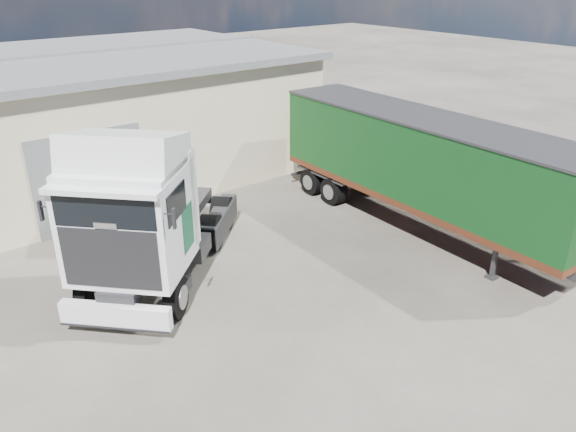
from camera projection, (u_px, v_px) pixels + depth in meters
ground at (316, 334)px, 14.68m from camera, size 120.00×120.00×0.00m
brick_boundary_wall at (423, 150)px, 24.97m from camera, size 0.35×26.00×2.50m
tractor_unit at (145, 221)px, 15.95m from camera, size 7.41×7.26×5.13m
box_trailer at (420, 161)px, 19.71m from camera, size 3.16×12.48×4.12m
panel_van at (103, 204)px, 20.13m from camera, size 3.38×4.87×1.84m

